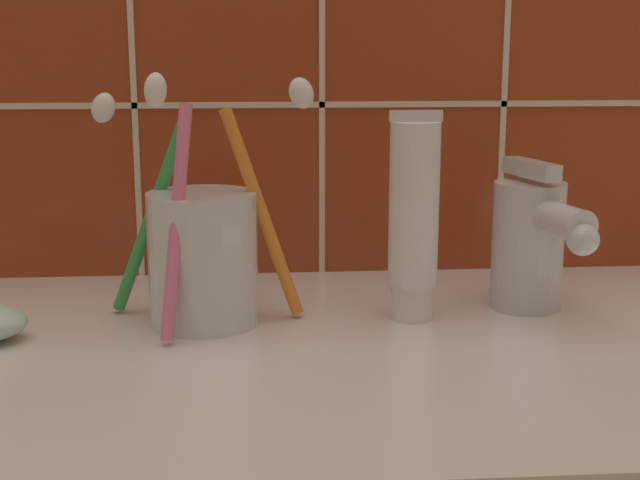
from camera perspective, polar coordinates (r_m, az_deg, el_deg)
name	(u,v)px	position (r cm, az deg, el deg)	size (l,w,h in cm)	color
sink_counter	(321,357)	(60.28, 0.05, -7.51)	(62.48, 39.08, 2.00)	silver
tile_wall_backsplash	(303,41)	(76.42, -1.11, 12.62)	(72.48, 1.72, 43.64)	#933819
toothbrush_cup	(202,253)	(63.32, -7.54, -0.81)	(16.48, 10.33, 18.04)	silver
toothpaste_tube	(414,217)	(63.78, 6.02, 1.45)	(3.74, 3.56, 15.08)	white
sink_faucet	(532,240)	(67.89, 13.44, 0.00)	(5.49, 10.83, 11.19)	silver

